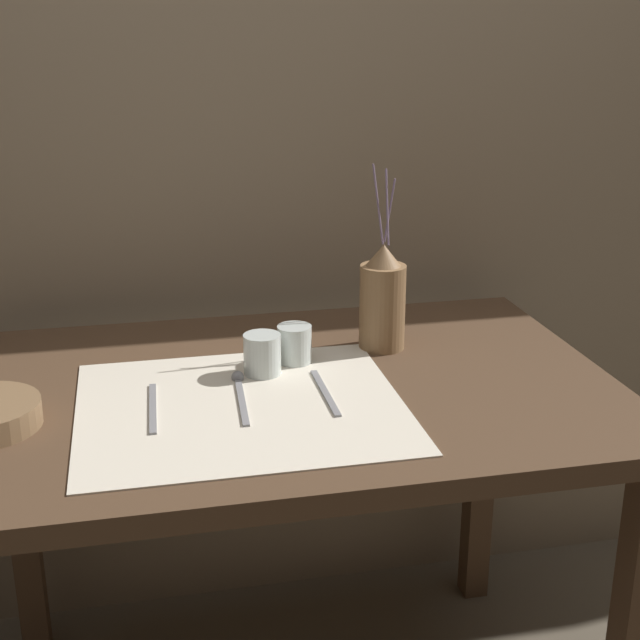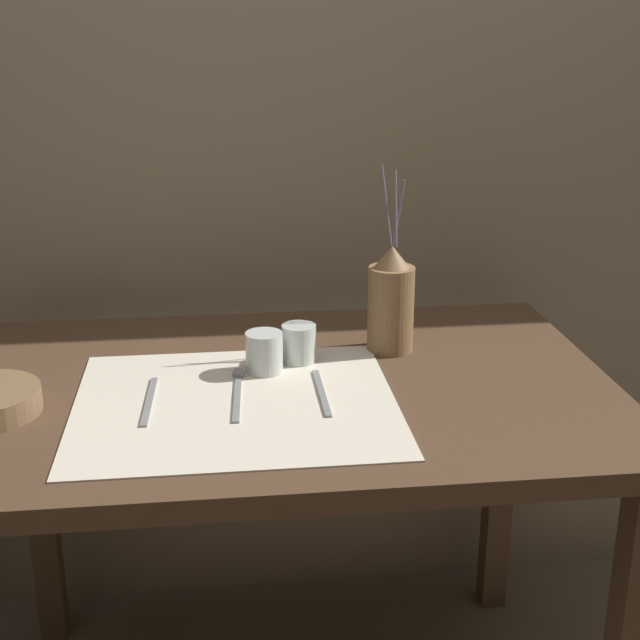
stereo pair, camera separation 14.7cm
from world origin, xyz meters
The scene contains 9 objects.
stone_wall_back centered at (0.00, 0.52, 1.20)m, with size 7.00×0.06×2.40m.
wooden_table centered at (0.00, 0.00, 0.69)m, with size 1.22×0.82×0.79m.
linen_cloth centered at (-0.10, -0.09, 0.79)m, with size 0.57×0.50×0.00m.
pitcher_with_flowers centered at (0.22, 0.14, 0.89)m, with size 0.09×0.09×0.38m.
glass_tumbler_near centered at (-0.04, 0.05, 0.83)m, with size 0.07×0.07×0.08m.
glass_tumbler_far centered at (0.03, 0.10, 0.83)m, with size 0.07×0.07×0.07m.
knife_center centered at (-0.25, -0.07, 0.80)m, with size 0.02×0.21×0.00m.
spoon_outer centered at (-0.09, -0.01, 0.80)m, with size 0.03×0.22×0.02m.
fork_inner centered at (0.06, -0.07, 0.80)m, with size 0.01×0.20×0.00m.
Camera 2 is at (-0.12, -1.53, 1.44)m, focal length 50.00 mm.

